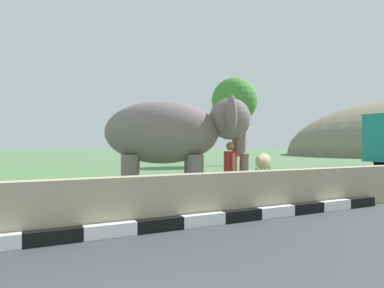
{
  "coord_description": "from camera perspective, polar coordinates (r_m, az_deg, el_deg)",
  "views": [
    {
      "loc": [
        -0.37,
        -2.13,
        1.59
      ],
      "look_at": [
        3.69,
        5.97,
        1.6
      ],
      "focal_mm": 32.1,
      "sensor_mm": 36.0,
      "label": 1
    }
  ],
  "objects": [
    {
      "name": "person_handler",
      "position": [
        9.53,
        6.36,
        -4.06
      ],
      "size": [
        0.33,
        0.62,
        1.66
      ],
      "color": "navy",
      "rests_on": "ground_plane"
    },
    {
      "name": "barrier_parapet",
      "position": [
        6.68,
        -5.53,
        -9.46
      ],
      "size": [
        28.0,
        0.36,
        1.0
      ],
      "primitive_type": "cube",
      "color": "tan",
      "rests_on": "ground_plane"
    },
    {
      "name": "tree_distant",
      "position": [
        26.03,
        7.06,
        7.09
      ],
      "size": [
        3.41,
        3.41,
        6.57
      ],
      "color": "brown",
      "rests_on": "ground_plane"
    },
    {
      "name": "elephant",
      "position": [
        9.38,
        -2.7,
        1.67
      ],
      "size": [
        4.06,
        3.09,
        2.88
      ],
      "color": "slate",
      "rests_on": "ground_plane"
    },
    {
      "name": "cow_near",
      "position": [
        14.42,
        11.72,
        -2.92
      ],
      "size": [
        1.69,
        1.57,
        1.23
      ],
      "color": "tan",
      "rests_on": "ground_plane"
    },
    {
      "name": "striped_curb",
      "position": [
        6.03,
        -26.43,
        -14.18
      ],
      "size": [
        16.2,
        0.2,
        0.24
      ],
      "color": "white",
      "rests_on": "ground_plane"
    }
  ]
}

